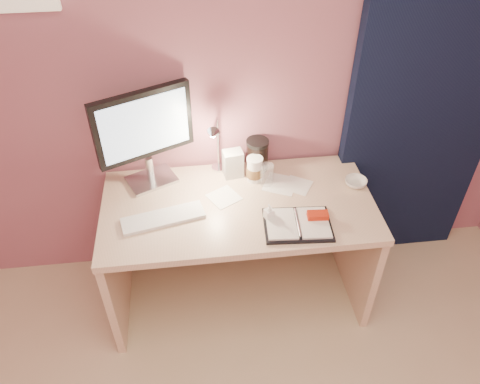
{
  "coord_description": "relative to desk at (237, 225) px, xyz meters",
  "views": [
    {
      "loc": [
        -0.21,
        -0.4,
        2.32
      ],
      "look_at": [
        0.0,
        1.33,
        0.85
      ],
      "focal_mm": 35.0,
      "sensor_mm": 36.0,
      "label": 1
    }
  ],
  "objects": [
    {
      "name": "lotion_bottle",
      "position": [
        0.13,
        -0.21,
        0.27
      ],
      "size": [
        0.06,
        0.06,
        0.09
      ],
      "primitive_type": "imported",
      "rotation": [
        0.0,
        0.0,
        0.39
      ],
      "color": "white",
      "rests_on": "desk"
    },
    {
      "name": "desk",
      "position": [
        0.0,
        0.0,
        0.0
      ],
      "size": [
        1.4,
        0.7,
        0.73
      ],
      "color": "beige",
      "rests_on": "ground"
    },
    {
      "name": "paper_c",
      "position": [
        0.24,
        0.05,
        0.23
      ],
      "size": [
        0.22,
        0.22,
        0.0
      ],
      "primitive_type": "cube",
      "rotation": [
        0.0,
        0.0,
        1.13
      ],
      "color": "white",
      "rests_on": "desk"
    },
    {
      "name": "paper_b",
      "position": [
        0.33,
        0.03,
        0.23
      ],
      "size": [
        0.19,
        0.19,
        0.0
      ],
      "primitive_type": "cube",
      "rotation": [
        0.0,
        0.0,
        -0.56
      ],
      "color": "white",
      "rests_on": "desk"
    },
    {
      "name": "keyboard",
      "position": [
        -0.38,
        -0.14,
        0.23
      ],
      "size": [
        0.42,
        0.21,
        0.02
      ],
      "primitive_type": "cube",
      "rotation": [
        0.0,
        0.0,
        0.22
      ],
      "color": "white",
      "rests_on": "desk"
    },
    {
      "name": "planner",
      "position": [
        0.27,
        -0.27,
        0.24
      ],
      "size": [
        0.34,
        0.27,
        0.05
      ],
      "rotation": [
        0.0,
        0.0,
        -0.07
      ],
      "color": "black",
      "rests_on": "desk"
    },
    {
      "name": "paper_a",
      "position": [
        -0.07,
        -0.02,
        0.23
      ],
      "size": [
        0.2,
        0.2,
        0.0
      ],
      "primitive_type": "cube",
      "rotation": [
        0.0,
        0.0,
        0.52
      ],
      "color": "white",
      "rests_on": "desk"
    },
    {
      "name": "monitor",
      "position": [
        -0.45,
        0.17,
        0.55
      ],
      "size": [
        0.48,
        0.27,
        0.54
      ],
      "rotation": [
        0.0,
        0.0,
        0.43
      ],
      "color": "silver",
      "rests_on": "desk"
    },
    {
      "name": "bowl",
      "position": [
        0.64,
        -0.0,
        0.24
      ],
      "size": [
        0.12,
        0.12,
        0.04
      ],
      "primitive_type": "imported",
      "rotation": [
        0.0,
        0.0,
        -0.01
      ],
      "color": "silver",
      "rests_on": "desk"
    },
    {
      "name": "clear_cup",
      "position": [
        0.17,
        0.07,
        0.29
      ],
      "size": [
        0.07,
        0.07,
        0.12
      ],
      "primitive_type": "cylinder",
      "color": "white",
      "rests_on": "desk"
    },
    {
      "name": "desk_lamp",
      "position": [
        -0.05,
        0.15,
        0.45
      ],
      "size": [
        0.11,
        0.22,
        0.35
      ],
      "rotation": [
        0.0,
        0.0,
        -0.24
      ],
      "color": "silver",
      "rests_on": "desk"
    },
    {
      "name": "product_box",
      "position": [
        -0.0,
        0.17,
        0.3
      ],
      "size": [
        0.11,
        0.1,
        0.15
      ],
      "primitive_type": "cube",
      "rotation": [
        0.0,
        0.0,
        0.14
      ],
      "color": "silver",
      "rests_on": "desk"
    },
    {
      "name": "dark_jar",
      "position": [
        0.14,
        0.21,
        0.31
      ],
      "size": [
        0.12,
        0.12,
        0.17
      ],
      "primitive_type": "cylinder",
      "color": "black",
      "rests_on": "desk"
    },
    {
      "name": "coffee_cup",
      "position": [
        0.11,
        0.11,
        0.29
      ],
      "size": [
        0.09,
        0.09,
        0.14
      ],
      "color": "white",
      "rests_on": "desk"
    },
    {
      "name": "room",
      "position": [
        0.95,
        0.24,
        0.63
      ],
      "size": [
        3.5,
        3.5,
        3.5
      ],
      "color": "#C6B28E",
      "rests_on": "ground"
    }
  ]
}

